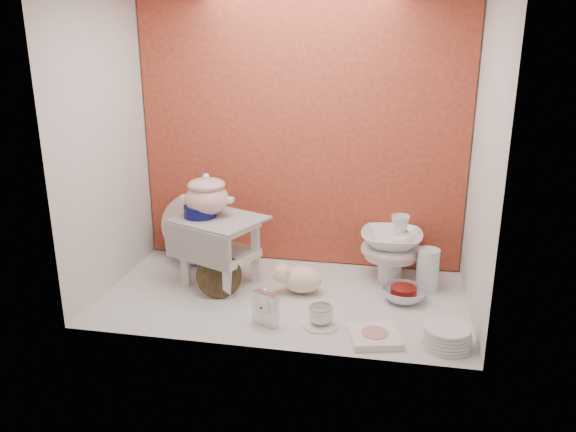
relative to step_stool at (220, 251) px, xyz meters
name	(u,v)px	position (x,y,z in m)	size (l,w,h in m)	color
ground	(283,296)	(0.36, -0.10, -0.18)	(1.80, 1.80, 0.00)	silver
niche_shell	(290,105)	(0.36, 0.08, 0.75)	(1.86, 1.03, 1.53)	#BC4D2F
step_stool	(220,251)	(0.00, 0.00, 0.00)	(0.42, 0.36, 0.36)	silver
soup_tureen	(207,195)	(-0.07, 0.03, 0.29)	(0.27, 0.27, 0.23)	white
cobalt_bowl	(200,211)	(-0.10, 0.00, 0.21)	(0.17, 0.17, 0.06)	#0A0E50
floral_platter	(195,225)	(-0.26, 0.34, 0.01)	(0.38, 0.09, 0.38)	silver
blue_white_vase	(194,240)	(-0.24, 0.25, -0.05)	(0.26, 0.26, 0.27)	white
lacquer_tray	(219,276)	(0.04, -0.16, -0.07)	(0.23, 0.09, 0.22)	black
mantel_clock	(265,307)	(0.33, -0.41, -0.09)	(0.12, 0.04, 0.18)	silver
plush_pig	(302,279)	(0.44, -0.05, -0.10)	(0.26, 0.18, 0.15)	beige
teacup_saucer	(321,324)	(0.58, -0.37, -0.17)	(0.17, 0.17, 0.01)	white
gold_rim_teacup	(321,314)	(0.58, -0.37, -0.12)	(0.11, 0.11, 0.09)	white
lattice_dish	(375,336)	(0.83, -0.44, -0.16)	(0.21, 0.21, 0.03)	white
dinner_plate_stack	(447,336)	(1.13, -0.44, -0.13)	(0.22, 0.22, 0.09)	white
crystal_bowl	(403,294)	(0.95, -0.04, -0.15)	(0.21, 0.21, 0.07)	silver
clear_glass_vase	(428,270)	(1.06, 0.11, -0.07)	(0.11, 0.11, 0.22)	silver
porcelain_tower	(391,247)	(0.87, 0.21, 0.00)	(0.32, 0.32, 0.37)	white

